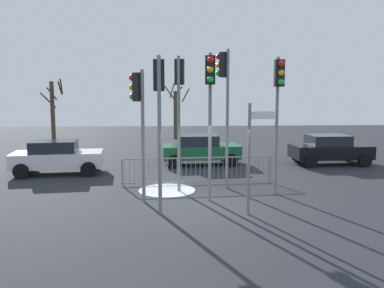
# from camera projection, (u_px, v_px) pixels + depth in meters

# --- Properties ---
(ground_plane) EXTENTS (60.00, 60.00, 0.00)m
(ground_plane) POSITION_uv_depth(u_px,v_px,m) (204.00, 205.00, 12.51)
(ground_plane) COLOR #26282D
(traffic_light_mid_right) EXTENTS (0.32, 0.57, 4.75)m
(traffic_light_mid_right) POSITION_uv_depth(u_px,v_px,m) (279.00, 95.00, 13.36)
(traffic_light_mid_right) COLOR slate
(traffic_light_mid_right) RESTS_ON ground
(traffic_light_foreground_right) EXTENTS (0.33, 0.57, 4.59)m
(traffic_light_foreground_right) POSITION_uv_depth(u_px,v_px,m) (159.00, 99.00, 11.33)
(traffic_light_foreground_right) COLOR slate
(traffic_light_foreground_right) RESTS_ON ground
(traffic_light_foreground_left) EXTENTS (0.36, 0.56, 4.82)m
(traffic_light_foreground_left) POSITION_uv_depth(u_px,v_px,m) (179.00, 93.00, 13.96)
(traffic_light_foreground_left) COLOR slate
(traffic_light_foreground_left) RESTS_ON ground
(traffic_light_mid_left) EXTENTS (0.34, 0.57, 4.80)m
(traffic_light_mid_left) POSITION_uv_depth(u_px,v_px,m) (210.00, 94.00, 12.48)
(traffic_light_mid_left) COLOR slate
(traffic_light_mid_left) RESTS_ON ground
(traffic_light_rear_left) EXTENTS (0.49, 0.44, 4.27)m
(traffic_light_rear_left) POSITION_uv_depth(u_px,v_px,m) (139.00, 106.00, 12.56)
(traffic_light_rear_left) COLOR slate
(traffic_light_rear_left) RESTS_ON ground
(traffic_light_rear_right) EXTENTS (0.48, 0.46, 5.10)m
(traffic_light_rear_right) POSITION_uv_depth(u_px,v_px,m) (224.00, 88.00, 14.37)
(traffic_light_rear_right) COLOR slate
(traffic_light_rear_right) RESTS_ON ground
(direction_sign_post) EXTENTS (0.79, 0.14, 3.25)m
(direction_sign_post) POSITION_uv_depth(u_px,v_px,m) (251.00, 153.00, 11.36)
(direction_sign_post) COLOR slate
(direction_sign_post) RESTS_ON ground
(pedestrian_guard_railing) EXTENTS (5.83, 0.48, 1.07)m
(pedestrian_guard_railing) POSITION_uv_depth(u_px,v_px,m) (198.00, 170.00, 15.28)
(pedestrian_guard_railing) COLOR slate
(pedestrian_guard_railing) RESTS_ON ground
(car_green_near) EXTENTS (3.92, 2.16, 1.47)m
(car_green_near) POSITION_uv_depth(u_px,v_px,m) (200.00, 149.00, 19.56)
(car_green_near) COLOR #195933
(car_green_near) RESTS_ON ground
(car_white_far) EXTENTS (3.96, 2.27, 1.47)m
(car_white_far) POSITION_uv_depth(u_px,v_px,m) (57.00, 157.00, 17.28)
(car_white_far) COLOR silver
(car_white_far) RESTS_ON ground
(car_black_trailing) EXTENTS (3.87, 2.06, 1.47)m
(car_black_trailing) POSITION_uv_depth(u_px,v_px,m) (330.00, 149.00, 19.56)
(car_black_trailing) COLOR black
(car_black_trailing) RESTS_ON ground
(bare_tree_left) EXTENTS (1.58, 1.57, 4.54)m
(bare_tree_left) POSITION_uv_depth(u_px,v_px,m) (53.00, 109.00, 28.80)
(bare_tree_left) COLOR #473828
(bare_tree_left) RESTS_ON ground
(bare_tree_centre) EXTENTS (1.89, 1.88, 4.25)m
(bare_tree_centre) POSITION_uv_depth(u_px,v_px,m) (176.00, 112.00, 30.11)
(bare_tree_centre) COLOR #473828
(bare_tree_centre) RESTS_ON ground
(snow_patch_kerb) EXTENTS (2.07, 2.07, 0.01)m
(snow_patch_kerb) POSITION_uv_depth(u_px,v_px,m) (167.00, 190.00, 14.41)
(snow_patch_kerb) COLOR silver
(snow_patch_kerb) RESTS_ON ground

